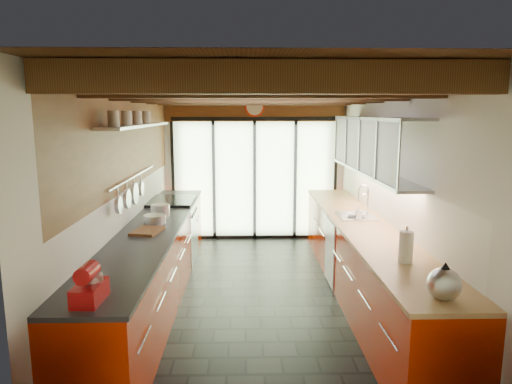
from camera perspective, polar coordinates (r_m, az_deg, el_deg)
ground at (r=5.80m, az=0.37°, el=-12.96°), size 5.50×5.50×0.00m
room_shell at (r=5.38m, az=0.39°, el=3.51°), size 5.50×5.50×5.50m
ceiling_beams at (r=5.72m, az=0.29°, el=12.00°), size 3.14×5.06×4.90m
glass_door at (r=8.06m, az=-0.18°, el=5.67°), size 2.95×0.10×2.90m
left_counter at (r=5.74m, az=-12.60°, el=-8.52°), size 0.68×5.00×0.92m
range_stove at (r=7.11m, az=-10.34°, el=-4.79°), size 0.66×0.90×0.97m
right_counter at (r=5.81m, az=13.17°, el=-8.32°), size 0.68×5.00×0.92m
sink_assembly at (r=6.06m, az=12.55°, el=-2.65°), size 0.45×0.52×0.43m
upper_cabinets_right at (r=5.87m, az=14.46°, el=5.67°), size 0.34×3.00×3.00m
left_wall_fixtures at (r=5.65m, az=-14.76°, el=5.81°), size 0.28×2.60×0.96m
stand_mixer at (r=3.51m, az=-20.07°, el=-11.01°), size 0.19×0.32×0.29m
pot_large at (r=6.06m, az=-11.86°, el=-2.26°), size 0.29×0.29×0.15m
pot_small at (r=5.70m, az=-12.54°, el=-3.32°), size 0.33×0.33×0.10m
cutting_board at (r=5.29m, az=-13.45°, el=-4.77°), size 0.35×0.44×0.03m
kettle at (r=3.61m, az=22.47°, el=-10.36°), size 0.31×0.33×0.29m
paper_towel at (r=4.31m, az=18.23°, el=-6.60°), size 0.14×0.14×0.34m
soap_bottle at (r=5.92m, az=12.71°, el=-2.53°), size 0.08×0.08×0.17m
bowl at (r=6.01m, az=12.48°, el=-2.84°), size 0.31×0.31×0.06m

